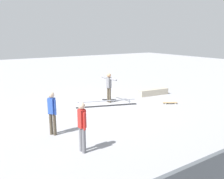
% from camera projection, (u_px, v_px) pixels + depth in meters
% --- Properties ---
extents(ground_plane, '(60.00, 60.00, 0.00)m').
position_uv_depth(ground_plane, '(100.00, 106.00, 12.69)').
color(ground_plane, '#9E9EA3').
extents(grind_rail, '(3.21, 1.32, 0.31)m').
position_uv_depth(grind_rail, '(107.00, 103.00, 12.71)').
color(grind_rail, black).
rests_on(grind_rail, ground_plane).
extents(skate_ledge, '(2.06, 0.73, 0.39)m').
position_uv_depth(skate_ledge, '(153.00, 92.00, 15.04)').
color(skate_ledge, '#B2A893').
rests_on(skate_ledge, ground_plane).
extents(skater_main, '(0.23, 1.34, 1.66)m').
position_uv_depth(skater_main, '(109.00, 86.00, 13.21)').
color(skater_main, brown).
rests_on(skater_main, ground_plane).
extents(skateboard_main, '(0.77, 0.62, 0.09)m').
position_uv_depth(skateboard_main, '(109.00, 100.00, 13.68)').
color(skateboard_main, black).
rests_on(skateboard_main, ground_plane).
extents(bystander_red_shirt, '(0.23, 0.38, 1.68)m').
position_uv_depth(bystander_red_shirt, '(82.00, 124.00, 7.49)').
color(bystander_red_shirt, slate).
rests_on(bystander_red_shirt, ground_plane).
extents(bystander_blue_shirt, '(0.28, 0.36, 1.68)m').
position_uv_depth(bystander_blue_shirt, '(52.00, 111.00, 8.83)').
color(bystander_blue_shirt, brown).
rests_on(bystander_blue_shirt, ground_plane).
extents(loose_skateboard_natural, '(0.79, 0.59, 0.09)m').
position_uv_depth(loose_skateboard_natural, '(170.00, 103.00, 13.10)').
color(loose_skateboard_natural, tan).
rests_on(loose_skateboard_natural, ground_plane).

